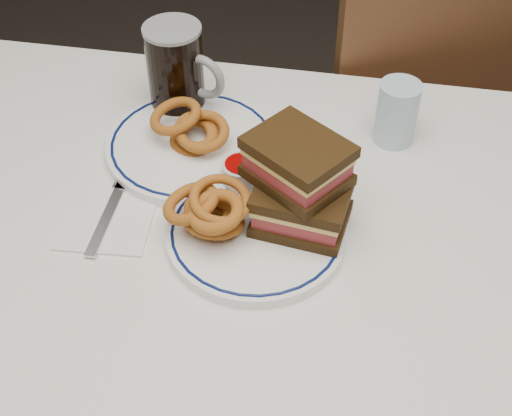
% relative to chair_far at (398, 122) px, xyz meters
% --- Properties ---
extents(dining_table, '(1.27, 0.87, 0.75)m').
position_rel_chair_far_xyz_m(dining_table, '(-0.25, -0.65, 0.15)').
color(dining_table, silver).
rests_on(dining_table, floor).
extents(chair_far, '(0.55, 0.55, 0.90)m').
position_rel_chair_far_xyz_m(chair_far, '(0.00, 0.00, 0.00)').
color(chair_far, '#452B16').
rests_on(chair_far, floor).
extents(main_plate, '(0.26, 0.26, 0.02)m').
position_rel_chair_far_xyz_m(main_plate, '(-0.21, -0.65, 0.27)').
color(main_plate, white).
rests_on(main_plate, dining_table).
extents(reuben_sandwich, '(0.16, 0.16, 0.13)m').
position_rel_chair_far_xyz_m(reuben_sandwich, '(-0.16, -0.62, 0.34)').
color(reuben_sandwich, black).
rests_on(reuben_sandwich, main_plate).
extents(onion_rings_main, '(0.13, 0.12, 0.10)m').
position_rel_chair_far_xyz_m(onion_rings_main, '(-0.27, -0.66, 0.31)').
color(onion_rings_main, brown).
rests_on(onion_rings_main, main_plate).
extents(ketchup_ramekin, '(0.06, 0.06, 0.03)m').
position_rel_chair_far_xyz_m(ketchup_ramekin, '(-0.25, -0.56, 0.30)').
color(ketchup_ramekin, silver).
rests_on(ketchup_ramekin, main_plate).
extents(beer_mug, '(0.14, 0.10, 0.16)m').
position_rel_chair_far_xyz_m(beer_mug, '(-0.39, -0.38, 0.34)').
color(beer_mug, black).
rests_on(beer_mug, dining_table).
extents(water_glass, '(0.07, 0.07, 0.11)m').
position_rel_chair_far_xyz_m(water_glass, '(-0.03, -0.39, 0.31)').
color(water_glass, '#A6C6D7').
rests_on(water_glass, dining_table).
extents(far_plate, '(0.28, 0.28, 0.02)m').
position_rel_chair_far_xyz_m(far_plate, '(-0.35, -0.48, 0.27)').
color(far_plate, white).
rests_on(far_plate, dining_table).
extents(onion_rings_far, '(0.13, 0.10, 0.08)m').
position_rel_chair_far_xyz_m(onion_rings_far, '(-0.35, -0.48, 0.30)').
color(onion_rings_far, brown).
rests_on(onion_rings_far, far_plate).
extents(napkin_fork, '(0.14, 0.17, 0.01)m').
position_rel_chair_far_xyz_m(napkin_fork, '(-0.43, -0.66, 0.26)').
color(napkin_fork, white).
rests_on(napkin_fork, dining_table).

